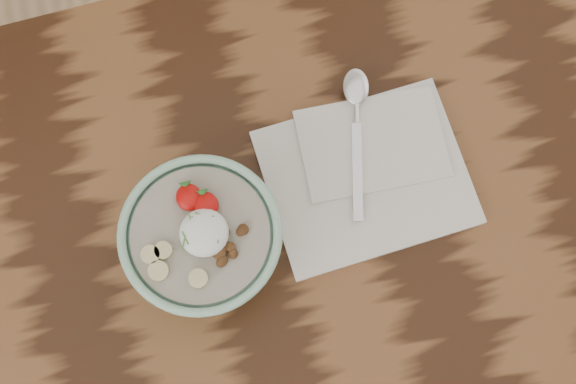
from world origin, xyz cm
name	(u,v)px	position (x,y,z in cm)	size (l,w,h in cm)	color
table	(266,325)	(0.00, 0.00, 65.70)	(160.00, 90.00, 75.00)	black
breakfast_bowl	(203,240)	(-4.23, 9.64, 81.04)	(17.84, 17.84, 12.11)	#90C2A6
napkin	(367,170)	(16.76, 13.77, 75.61)	(24.31, 20.19, 1.46)	silver
spoon	(356,108)	(17.57, 21.40, 76.89)	(7.39, 19.14, 1.01)	silver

